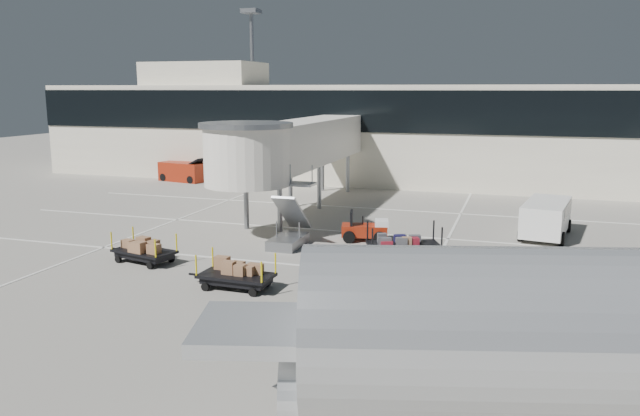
{
  "coord_description": "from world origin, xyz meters",
  "views": [
    {
      "loc": [
        9.32,
        -23.13,
        7.71
      ],
      "look_at": [
        0.2,
        5.23,
        2.0
      ],
      "focal_mm": 35.0,
      "sensor_mm": 36.0,
      "label": 1
    }
  ],
  "objects_px": {
    "baggage_tug": "(366,230)",
    "belt_loader": "(183,172)",
    "box_cart_far": "(144,251)",
    "ground_worker": "(306,287)",
    "suitcase_cart": "(403,246)",
    "box_cart_near": "(236,275)",
    "minivan": "(547,215)"
  },
  "relations": [
    {
      "from": "baggage_tug",
      "to": "belt_loader",
      "type": "relative_size",
      "value": 0.56
    },
    {
      "from": "box_cart_far",
      "to": "ground_worker",
      "type": "bearing_deg",
      "value": -7.62
    },
    {
      "from": "suitcase_cart",
      "to": "box_cart_near",
      "type": "distance_m",
      "value": 8.48
    },
    {
      "from": "baggage_tug",
      "to": "ground_worker",
      "type": "distance_m",
      "value": 10.44
    },
    {
      "from": "suitcase_cart",
      "to": "ground_worker",
      "type": "distance_m",
      "value": 8.0
    },
    {
      "from": "box_cart_far",
      "to": "ground_worker",
      "type": "distance_m",
      "value": 9.46
    },
    {
      "from": "ground_worker",
      "to": "belt_loader",
      "type": "bearing_deg",
      "value": 136.9
    },
    {
      "from": "baggage_tug",
      "to": "ground_worker",
      "type": "bearing_deg",
      "value": -101.06
    },
    {
      "from": "box_cart_far",
      "to": "minivan",
      "type": "distance_m",
      "value": 20.57
    },
    {
      "from": "box_cart_far",
      "to": "baggage_tug",
      "type": "bearing_deg",
      "value": 52.88
    },
    {
      "from": "minivan",
      "to": "box_cart_far",
      "type": "bearing_deg",
      "value": -138.61
    },
    {
      "from": "box_cart_far",
      "to": "box_cart_near",
      "type": "bearing_deg",
      "value": -8.28
    },
    {
      "from": "belt_loader",
      "to": "minivan",
      "type": "bearing_deg",
      "value": -10.72
    },
    {
      "from": "minivan",
      "to": "belt_loader",
      "type": "distance_m",
      "value": 30.94
    },
    {
      "from": "suitcase_cart",
      "to": "belt_loader",
      "type": "relative_size",
      "value": 0.89
    },
    {
      "from": "baggage_tug",
      "to": "box_cart_far",
      "type": "height_order",
      "value": "baggage_tug"
    },
    {
      "from": "box_cart_far",
      "to": "suitcase_cart",
      "type": "bearing_deg",
      "value": 34.85
    },
    {
      "from": "baggage_tug",
      "to": "minivan",
      "type": "xyz_separation_m",
      "value": [
        8.87,
        3.91,
        0.57
      ]
    },
    {
      "from": "belt_loader",
      "to": "baggage_tug",
      "type": "bearing_deg",
      "value": -26.83
    },
    {
      "from": "minivan",
      "to": "box_cart_near",
      "type": "bearing_deg",
      "value": -122.83
    },
    {
      "from": "ground_worker",
      "to": "baggage_tug",
      "type": "bearing_deg",
      "value": 101.37
    },
    {
      "from": "minivan",
      "to": "baggage_tug",
      "type": "bearing_deg",
      "value": -147.23
    },
    {
      "from": "ground_worker",
      "to": "minivan",
      "type": "height_order",
      "value": "minivan"
    },
    {
      "from": "suitcase_cart",
      "to": "box_cart_near",
      "type": "xyz_separation_m",
      "value": [
        -5.37,
        -6.56,
        0.0
      ]
    },
    {
      "from": "suitcase_cart",
      "to": "minivan",
      "type": "relative_size",
      "value": 0.78
    },
    {
      "from": "ground_worker",
      "to": "box_cart_near",
      "type": "bearing_deg",
      "value": 169.96
    },
    {
      "from": "suitcase_cart",
      "to": "minivan",
      "type": "height_order",
      "value": "minivan"
    },
    {
      "from": "baggage_tug",
      "to": "suitcase_cart",
      "type": "distance_m",
      "value": 3.65
    },
    {
      "from": "baggage_tug",
      "to": "box_cart_far",
      "type": "relative_size",
      "value": 0.71
    },
    {
      "from": "box_cart_near",
      "to": "box_cart_far",
      "type": "bearing_deg",
      "value": 160.36
    },
    {
      "from": "minivan",
      "to": "belt_loader",
      "type": "bearing_deg",
      "value": 166.52
    },
    {
      "from": "suitcase_cart",
      "to": "box_cart_far",
      "type": "xyz_separation_m",
      "value": [
        -10.94,
        -4.4,
        -0.01
      ]
    }
  ]
}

